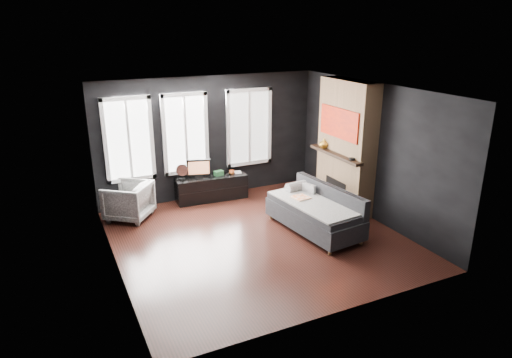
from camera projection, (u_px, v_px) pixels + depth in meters
name	position (u px, v px, depth m)	size (l,w,h in m)	color
floor	(258.00, 238.00, 8.38)	(5.00, 5.00, 0.00)	black
ceiling	(258.00, 91.00, 7.50)	(5.00, 5.00, 0.00)	white
wall_back	(209.00, 138.00, 10.07)	(5.00, 0.02, 2.70)	black
wall_left	(110.00, 190.00, 6.92)	(0.02, 5.00, 2.70)	black
wall_right	(373.00, 152.00, 8.95)	(0.02, 5.00, 2.70)	black
windows	(188.00, 92.00, 9.52)	(4.00, 0.16, 1.76)	white
fireplace	(346.00, 146.00, 9.39)	(0.70, 1.62, 2.70)	#93724C
sofa	(314.00, 210.00, 8.56)	(0.99, 1.98, 0.85)	#27272A
stripe_pillow	(309.00, 191.00, 8.97)	(0.07, 0.31, 0.31)	gray
armchair	(128.00, 199.00, 9.12)	(0.80, 0.75, 0.82)	silver
media_console	(211.00, 188.00, 10.17)	(1.58, 0.49, 0.54)	black
monitor	(199.00, 168.00, 9.90)	(0.52, 0.11, 0.47)	black
desk_fan	(182.00, 172.00, 9.79)	(0.26, 0.26, 0.37)	#9E9E9E
mug	(232.00, 172.00, 10.19)	(0.12, 0.09, 0.12)	orange
book	(234.00, 168.00, 10.27)	(0.15, 0.02, 0.21)	beige
storage_box	(219.00, 173.00, 10.12)	(0.20, 0.12, 0.11)	#2B6738
mantel_vase	(324.00, 143.00, 9.67)	(0.20, 0.21, 0.20)	yellow
mantel_clock	(352.00, 159.00, 8.85)	(0.11, 0.11, 0.04)	black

